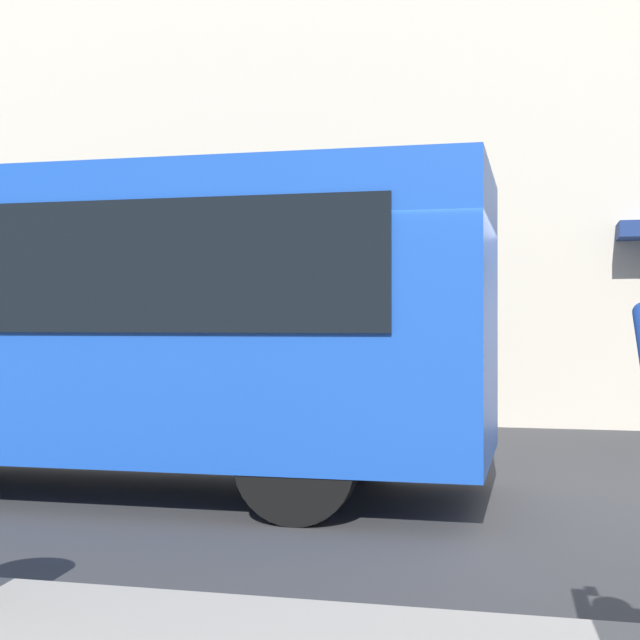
# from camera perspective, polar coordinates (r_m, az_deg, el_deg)

# --- Properties ---
(ground_plane) EXTENTS (60.00, 60.00, 0.00)m
(ground_plane) POSITION_cam_1_polar(r_m,az_deg,el_deg) (8.43, 12.32, -11.33)
(ground_plane) COLOR #38383A
(building_facade_far) EXTENTS (28.00, 1.55, 12.00)m
(building_facade_far) POSITION_cam_1_polar(r_m,az_deg,el_deg) (15.68, 12.83, 15.93)
(building_facade_far) COLOR beige
(building_facade_far) RESTS_ON ground_plane
(red_bus) EXTENTS (9.05, 2.54, 3.08)m
(red_bus) POSITION_cam_1_polar(r_m,az_deg,el_deg) (9.64, -17.35, 0.14)
(red_bus) COLOR #1947AD
(red_bus) RESTS_ON ground_plane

